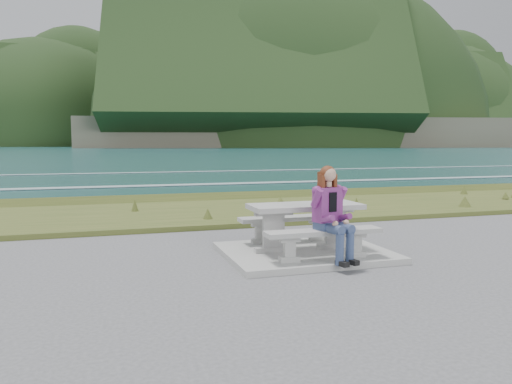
# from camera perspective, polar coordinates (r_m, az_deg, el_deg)

# --- Properties ---
(concrete_slab) EXTENTS (2.60, 2.10, 0.10)m
(concrete_slab) POSITION_cam_1_polar(r_m,az_deg,el_deg) (8.20, 5.60, -6.92)
(concrete_slab) COLOR gray
(concrete_slab) RESTS_ON ground
(picnic_table) EXTENTS (1.80, 0.75, 0.75)m
(picnic_table) POSITION_cam_1_polar(r_m,az_deg,el_deg) (8.09, 5.64, -2.54)
(picnic_table) COLOR gray
(picnic_table) RESTS_ON concrete_slab
(bench_landward) EXTENTS (1.80, 0.35, 0.45)m
(bench_landward) POSITION_cam_1_polar(r_m,az_deg,el_deg) (7.50, 7.72, -5.04)
(bench_landward) COLOR gray
(bench_landward) RESTS_ON concrete_slab
(bench_seaward) EXTENTS (1.80, 0.35, 0.45)m
(bench_seaward) POSITION_cam_1_polar(r_m,az_deg,el_deg) (8.76, 3.84, -3.42)
(bench_seaward) COLOR gray
(bench_seaward) RESTS_ON concrete_slab
(grass_verge) EXTENTS (160.00, 4.50, 0.22)m
(grass_verge) POSITION_cam_1_polar(r_m,az_deg,el_deg) (12.89, -3.10, -2.48)
(grass_verge) COLOR #33481B
(grass_verge) RESTS_ON ground
(shore_drop) EXTENTS (160.00, 0.80, 2.20)m
(shore_drop) POSITION_cam_1_polar(r_m,az_deg,el_deg) (15.69, -5.71, -1.02)
(shore_drop) COLOR #625B49
(shore_drop) RESTS_ON ground
(ocean) EXTENTS (1600.00, 1600.00, 0.09)m
(ocean) POSITION_cam_1_polar(r_m,az_deg,el_deg) (32.80, -11.77, -0.62)
(ocean) COLOR #1B4C4E
(ocean) RESTS_ON ground
(headland_range) EXTENTS (729.83, 363.95, 232.44)m
(headland_range) POSITION_cam_1_polar(r_m,az_deg,el_deg) (449.29, 8.19, 6.75)
(headland_range) COLOR #625B49
(headland_range) RESTS_ON ground
(seated_woman) EXTENTS (0.54, 0.76, 1.40)m
(seated_woman) POSITION_cam_1_polar(r_m,az_deg,el_deg) (7.40, 8.89, -3.90)
(seated_woman) COLOR navy
(seated_woman) RESTS_ON concrete_slab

